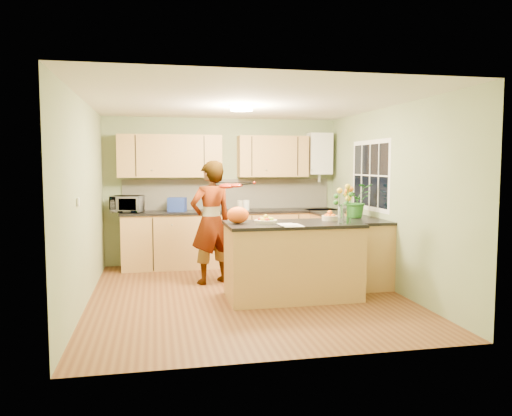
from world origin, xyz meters
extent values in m
plane|color=brown|center=(0.00, 0.00, 0.00)|extent=(4.50, 4.50, 0.00)
cube|color=silver|center=(0.00, 0.00, 2.50)|extent=(4.00, 4.50, 0.02)
cube|color=gray|center=(0.00, 2.25, 1.25)|extent=(4.00, 0.02, 2.50)
cube|color=gray|center=(0.00, -2.25, 1.25)|extent=(4.00, 0.02, 2.50)
cube|color=gray|center=(-2.00, 0.00, 1.25)|extent=(0.02, 4.50, 2.50)
cube|color=gray|center=(2.00, 0.00, 1.25)|extent=(0.02, 4.50, 2.50)
cube|color=#B38247|center=(0.10, 1.95, 0.45)|extent=(3.60, 0.60, 0.90)
cube|color=black|center=(0.10, 1.94, 0.92)|extent=(3.64, 0.62, 0.04)
cube|color=#B38247|center=(1.70, 0.85, 0.45)|extent=(0.60, 2.20, 0.90)
cube|color=black|center=(1.69, 0.85, 0.92)|extent=(0.62, 2.24, 0.04)
cube|color=beige|center=(0.10, 2.23, 1.20)|extent=(3.60, 0.02, 0.52)
cube|color=#B38247|center=(-0.90, 2.08, 1.85)|extent=(1.70, 0.34, 0.70)
cube|color=#B38247|center=(0.85, 2.08, 1.85)|extent=(1.20, 0.34, 0.70)
cube|color=white|center=(1.70, 2.09, 1.90)|extent=(0.40, 0.30, 0.72)
cylinder|color=#B6B5BA|center=(1.70, 2.09, 1.50)|extent=(0.06, 0.06, 0.20)
cube|color=white|center=(1.99, 0.60, 1.55)|extent=(0.01, 1.30, 1.05)
cube|color=black|center=(1.99, 0.60, 1.55)|extent=(0.01, 1.18, 0.92)
cube|color=white|center=(-1.99, -0.60, 1.30)|extent=(0.02, 0.09, 0.09)
cylinder|color=#FFEABF|center=(0.00, 0.30, 2.46)|extent=(0.30, 0.30, 0.06)
cylinder|color=white|center=(0.00, 0.30, 2.49)|extent=(0.10, 0.10, 0.02)
cube|color=#B38247|center=(0.56, -0.27, 0.47)|extent=(1.66, 0.83, 0.93)
cube|color=black|center=(0.56, -0.27, 0.95)|extent=(1.70, 0.87, 0.04)
cylinder|color=beige|center=(0.21, -0.27, 1.00)|extent=(0.29, 0.29, 0.04)
cylinder|color=beige|center=(1.11, -0.12, 1.01)|extent=(0.21, 0.21, 0.06)
cylinder|color=silver|center=(1.16, -0.45, 1.10)|extent=(0.12, 0.12, 0.24)
ellipsoid|color=#FF5C15|center=(-0.14, -0.22, 1.08)|extent=(0.32, 0.28, 0.21)
cube|color=white|center=(0.46, -0.57, 0.98)|extent=(0.24, 0.33, 0.01)
imported|color=tan|center=(-0.37, 0.74, 0.88)|extent=(0.76, 0.64, 1.77)
imported|color=white|center=(-1.60, 1.92, 1.07)|extent=(0.55, 0.44, 0.27)
cube|color=navy|center=(-0.80, 1.96, 1.05)|extent=(0.33, 0.28, 0.23)
cylinder|color=#B6B5BA|center=(-0.15, 1.94, 1.05)|extent=(0.16, 0.16, 0.22)
sphere|color=black|center=(-0.15, 1.94, 1.20)|extent=(0.08, 0.08, 0.08)
cylinder|color=beige|center=(0.27, 2.00, 1.02)|extent=(0.13, 0.13, 0.16)
cylinder|color=white|center=(0.36, 1.93, 1.02)|extent=(0.14, 0.14, 0.17)
imported|color=#2B7025|center=(1.70, 0.44, 1.19)|extent=(0.50, 0.46, 0.50)
camera|label=1|loc=(-1.15, -6.35, 1.71)|focal=35.00mm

